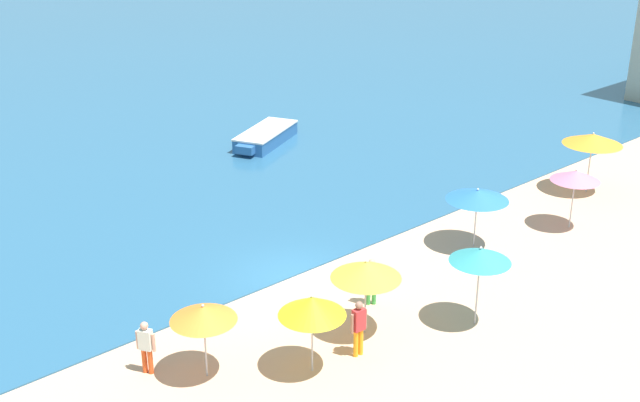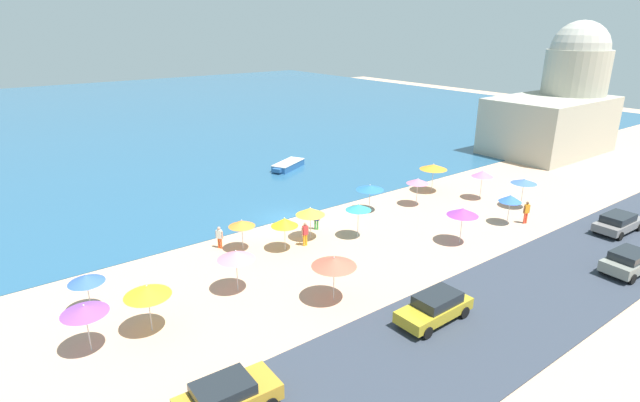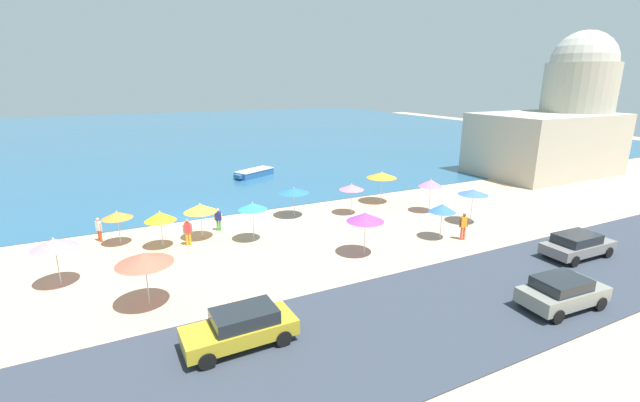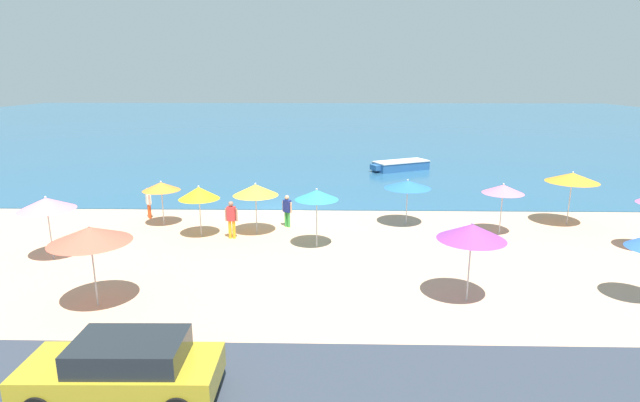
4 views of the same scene
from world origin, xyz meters
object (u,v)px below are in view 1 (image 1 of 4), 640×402
Objects in this scene: beach_umbrella_8 at (312,306)px; beach_umbrella_4 at (366,270)px; beach_umbrella_2 at (203,313)px; beach_umbrella_12 at (593,139)px; bather_1 at (372,279)px; bather_3 at (359,325)px; skiff_nearshore at (265,137)px; bather_2 at (146,345)px; beach_umbrella_6 at (576,176)px; beach_umbrella_10 at (480,255)px; beach_umbrella_1 at (477,195)px.

beach_umbrella_4 is at bearing 10.76° from beach_umbrella_8.
beach_umbrella_12 is (19.87, 0.55, 0.42)m from beach_umbrella_2.
bather_1 is at bearing 21.99° from beach_umbrella_8.
bather_3 is (-1.00, -0.75, -1.11)m from beach_umbrella_4.
beach_umbrella_4 is 1.40× the size of bather_3.
bather_2 is at bearing -137.22° from skiff_nearshore.
beach_umbrella_12 is at bearing -1.73° from bather_2.
beach_umbrella_8 is 0.50× the size of skiff_nearshore.
beach_umbrella_4 is 1.00× the size of beach_umbrella_6.
beach_umbrella_10 is at bearing -163.29° from beach_umbrella_12.
beach_umbrella_2 is 0.92× the size of beach_umbrella_6.
beach_umbrella_8 is at bearing -158.01° from bather_1.
bather_2 is (-5.89, 2.44, -1.19)m from beach_umbrella_4.
beach_umbrella_2 is 4.93m from beach_umbrella_4.
beach_umbrella_4 is 1.67m from bather_3.
beach_umbrella_6 is 12.36m from bather_3.
bather_1 is at bearing -116.47° from skiff_nearshore.
bather_2 is (-8.74, 4.31, -1.42)m from beach_umbrella_10.
beach_umbrella_4 is 0.91× the size of beach_umbrella_12.
bather_2 is at bearing 176.22° from beach_umbrella_1.
beach_umbrella_4 is 0.51× the size of skiff_nearshore.
bather_3 is at bearing -120.25° from skiff_nearshore.
beach_umbrella_10 is 0.97× the size of beach_umbrella_12.
beach_umbrella_12 is at bearing -66.02° from skiff_nearshore.
beach_umbrella_1 is 11.92m from beach_umbrella_2.
beach_umbrella_12 is (17.57, 2.28, 0.33)m from beach_umbrella_8.
beach_umbrella_1 reaches higher than bather_2.
beach_umbrella_10 is (-4.30, -3.45, 0.28)m from beach_umbrella_1.
bather_3 reaches higher than bather_2.
beach_umbrella_2 is 0.86× the size of beach_umbrella_10.
beach_umbrella_6 reaches higher than beach_umbrella_8.
beach_umbrella_6 is 0.90× the size of beach_umbrella_12.
beach_umbrella_10 is at bearing -141.27° from beach_umbrella_1.
beach_umbrella_2 is at bearing -46.42° from bather_2.
bather_3 is (-8.15, -2.33, -1.06)m from beach_umbrella_1.
bather_2 reaches higher than skiff_nearshore.
beach_umbrella_1 reaches higher than bather_3.
beach_umbrella_2 is 0.83× the size of beach_umbrella_12.
beach_umbrella_6 reaches higher than bather_1.
bather_2 is at bearing 157.52° from beach_umbrella_4.
beach_umbrella_10 is at bearing -26.27° from bather_2.
beach_umbrella_6 is 0.51× the size of skiff_nearshore.
beach_umbrella_6 is (16.03, -1.06, 0.19)m from beach_umbrella_2.
beach_umbrella_4 is at bearing -22.48° from bather_2.
beach_umbrella_1 is 0.48× the size of skiff_nearshore.
bather_2 is at bearing 178.27° from beach_umbrella_12.
beach_umbrella_4 is 18.34m from skiff_nearshore.
beach_umbrella_6 is 1.01× the size of beach_umbrella_8.
beach_umbrella_2 is 1.39× the size of bather_2.
beach_umbrella_12 reaches higher than beach_umbrella_8.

